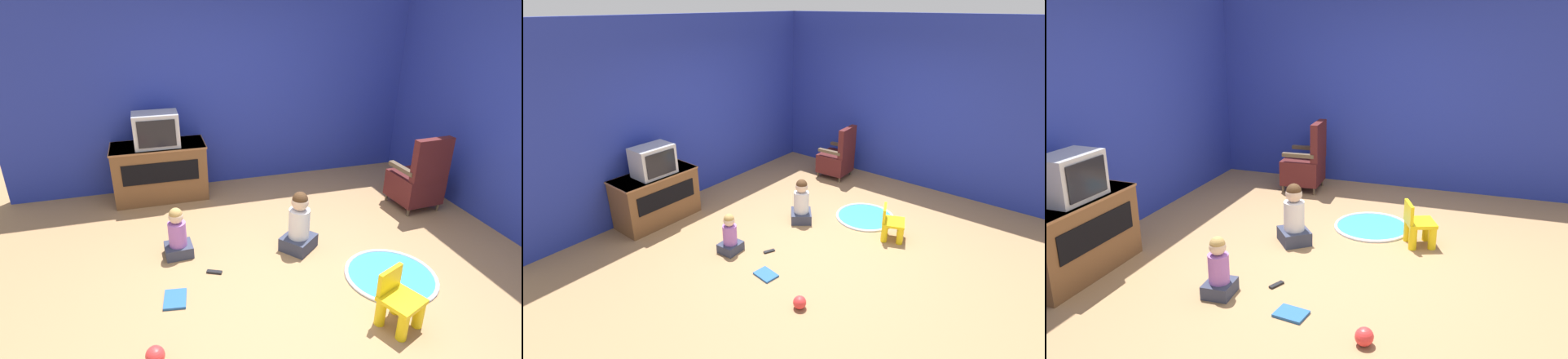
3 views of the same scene
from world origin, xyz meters
TOP-DOWN VIEW (x-y plane):
  - ground_plane at (0.00, 0.00)m, footprint 30.00×30.00m
  - wall_back at (-0.17, 2.53)m, footprint 5.66×0.12m
  - wall_right at (2.60, -0.21)m, footprint 0.12×5.59m
  - tv_cabinet at (-1.09, 2.18)m, footprint 1.19×0.55m
  - television at (-1.09, 2.13)m, footprint 0.55×0.38m
  - black_armchair at (1.98, 0.99)m, footprint 0.55×0.56m
  - yellow_kid_chair at (0.60, -0.75)m, footprint 0.39×0.39m
  - play_mat at (0.90, -0.19)m, footprint 0.88×0.88m
  - child_watching_left at (-1.01, 0.73)m, footprint 0.29×0.26m
  - child_watching_center at (0.22, 0.51)m, footprint 0.45×0.44m
  - toy_ball at (-1.31, -0.62)m, footprint 0.14×0.14m
  - book at (-1.11, 0.03)m, footprint 0.23×0.28m
  - remote_control at (-0.71, 0.33)m, footprint 0.15×0.10m

SIDE VIEW (x-z plane):
  - ground_plane at x=0.00m, z-range 0.00..0.00m
  - play_mat at x=0.90m, z-range -0.01..0.03m
  - remote_control at x=-0.71m, z-range 0.00..0.02m
  - book at x=-1.11m, z-range 0.00..0.02m
  - toy_ball at x=-1.31m, z-range 0.00..0.14m
  - yellow_kid_chair at x=0.60m, z-range -0.04..0.44m
  - child_watching_left at x=-1.01m, z-range -0.04..0.51m
  - child_watching_center at x=0.22m, z-range -0.04..0.62m
  - black_armchair at x=1.98m, z-range -0.11..0.85m
  - tv_cabinet at x=-1.09m, z-range 0.01..0.75m
  - television at x=-1.09m, z-range 0.74..1.16m
  - wall_back at x=-0.17m, z-range 0.00..2.83m
  - wall_right at x=2.60m, z-range 0.00..2.83m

